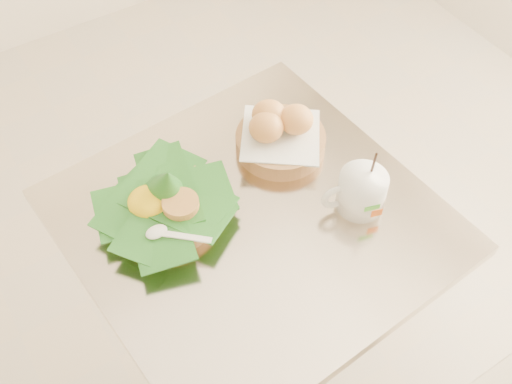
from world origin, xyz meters
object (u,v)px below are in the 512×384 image
rice_basket (164,201)px  bread_basket (279,133)px  cafe_table (253,274)px  coffee_mug (361,191)px

rice_basket → bread_basket: size_ratio=1.19×
cafe_table → coffee_mug: (0.20, -0.09, 0.27)m
coffee_mug → cafe_table: bearing=156.3°
bread_basket → coffee_mug: 0.23m
cafe_table → coffee_mug: coffee_mug is taller
bread_basket → rice_basket: bearing=-174.1°
cafe_table → rice_basket: 0.31m
rice_basket → coffee_mug: (0.35, -0.20, 0.01)m
cafe_table → coffee_mug: size_ratio=4.37×
rice_basket → bread_basket: 0.30m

